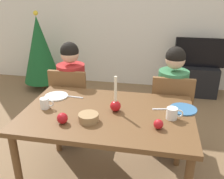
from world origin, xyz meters
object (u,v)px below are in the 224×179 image
Objects in this scene: dining_table at (107,121)px; person_right_child at (171,104)px; chair_right at (170,110)px; mug_right at (172,113)px; apple_by_left_plate at (62,118)px; candle_centerpiece at (115,104)px; mug_left at (45,103)px; tv_stand at (196,80)px; person_left_child at (72,96)px; tv at (200,53)px; christmas_tree at (40,50)px; plate_left at (56,96)px; bowl_walnuts at (88,118)px; apple_near_candle at (158,124)px; plate_right at (183,109)px; chair_left at (72,101)px.

person_right_child reaches higher than dining_table.
mug_right is (-0.02, -0.61, 0.28)m from chair_right.
apple_by_left_plate is at bearing -134.83° from chair_right.
mug_left is at bearing -174.02° from candle_centerpiece.
tv_stand is (0.48, 1.66, -0.33)m from person_right_child.
person_left_child is 1.48× the size of tv.
christmas_tree reaches higher than apple_by_left_plate.
mug_right is at bearing -5.16° from candle_centerpiece.
dining_table is at bearing -21.56° from plate_left.
chair_right is 7.49× the size of mug_left.
apple_near_candle reaches higher than bowl_walnuts.
tv reaches higher than plate_left.
apple_near_candle is at bearing -47.93° from christmas_tree.
apple_by_left_plate is (-0.91, -0.40, 0.04)m from plate_right.
christmas_tree is 2.62m from candle_centerpiece.
person_right_child is at bearing 51.61° from candle_centerpiece.
apple_near_candle is (0.95, -0.15, -0.01)m from mug_left.
mug_left is (-1.07, -0.63, 0.28)m from chair_right.
person_left_child is at bearing -133.06° from tv.
apple_by_left_plate is (-0.81, -0.23, -0.00)m from mug_right.
tv_stand is at bearing 65.40° from bowl_walnuts.
tv_stand is at bearing 46.93° from person_left_child.
christmas_tree is 6.15× the size of plate_left.
candle_centerpiece is at bearing -50.64° from christmas_tree.
christmas_tree is 4.34× the size of candle_centerpiece.
tv is at bearing 90.00° from tv_stand.
tv reaches higher than mug_left.
dining_table is at bearing 2.86° from mug_left.
apple_near_candle is at bearing -103.64° from tv_stand.
tv is at bearing 56.40° from mug_left.
tv_stand is at bearing 66.16° from dining_table.
chair_right is 0.68× the size of christmas_tree.
mug_left is (-0.53, -0.03, 0.13)m from dining_table.
apple_near_candle is (-0.60, -2.47, 0.55)m from tv_stand.
tv is at bearing 5.20° from christmas_tree.
chair_left is 1.08m from person_right_child.
chair_left reaches higher than mug_left.
mug_right reaches higher than plate_left.
candle_centerpiece reaches higher than plate_left.
plate_right is at bearing -2.23° from plate_left.
bowl_walnuts is (-0.65, -0.77, 0.27)m from chair_right.
person_left_child reaches higher than apple_by_left_plate.
mug_left is at bearing 138.34° from apple_by_left_plate.
person_left_child is at bearing 90.00° from chair_left.
dining_table is 1.06× the size of christmas_tree.
apple_by_left_plate is (-0.71, -0.06, 0.01)m from apple_near_candle.
chair_left reaches higher than apple_near_candle.
mug_right is (0.52, -0.01, 0.13)m from dining_table.
tv is 3.67× the size of plate_left.
tv is 2.58× the size of candle_centerpiece.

